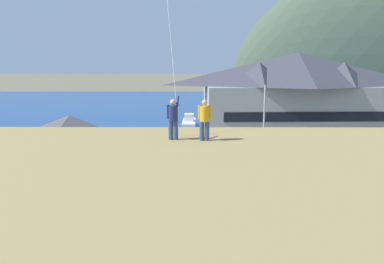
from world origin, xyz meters
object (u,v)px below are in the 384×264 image
at_px(wharf_dock, 210,124).
at_px(parked_car_mid_row_far, 190,164).
at_px(harbor_lodge, 297,96).
at_px(person_companion, 204,119).
at_px(storage_shed_near_lot, 72,147).
at_px(parked_car_corner_spot, 306,189).
at_px(moored_boat_wharfside, 189,123).
at_px(parked_car_mid_row_center, 204,187).
at_px(parked_car_front_row_red, 289,169).
at_px(parked_car_lone_by_shed, 107,187).
at_px(parked_car_back_row_left, 349,171).
at_px(person_kite_flyer, 173,118).
at_px(parking_light_pole, 264,120).

xyz_separation_m(wharf_dock, parked_car_mid_row_far, (-2.89, -25.75, 0.71)).
distance_m(harbor_lodge, person_companion, 31.55).
xyz_separation_m(storage_shed_near_lot, parked_car_corner_spot, (18.31, -5.02, -1.85)).
height_order(moored_boat_wharfside, parked_car_mid_row_center, moored_boat_wharfside).
xyz_separation_m(parked_car_corner_spot, person_companion, (-7.50, -9.48, 6.50)).
height_order(wharf_dock, parked_car_front_row_red, parked_car_front_row_red).
xyz_separation_m(storage_shed_near_lot, wharf_dock, (12.84, 27.17, -2.57)).
bearing_deg(storage_shed_near_lot, harbor_lodge, 32.65).
height_order(harbor_lodge, parked_car_mid_row_center, harbor_lodge).
relative_size(harbor_lodge, parked_car_lone_by_shed, 5.53).
relative_size(storage_shed_near_lot, parked_car_front_row_red, 1.79).
bearing_deg(moored_boat_wharfside, parked_car_back_row_left, -62.54).
height_order(parked_car_mid_row_center, person_companion, person_companion).
bearing_deg(parked_car_corner_spot, wharf_dock, 99.63).
bearing_deg(person_companion, moored_boat_wharfside, 91.85).
bearing_deg(parked_car_front_row_red, parked_car_mid_row_far, 169.50).
distance_m(parked_car_mid_row_center, parked_car_lone_by_shed, 6.94).
xyz_separation_m(parked_car_mid_row_center, person_companion, (-0.24, -9.87, 6.50)).
relative_size(wharf_dock, moored_boat_wharfside, 2.24).
distance_m(wharf_dock, moored_boat_wharfside, 3.62).
height_order(parked_car_mid_row_center, person_kite_flyer, person_kite_flyer).
distance_m(parked_car_front_row_red, parked_car_back_row_left, 4.89).
bearing_deg(parking_light_pole, wharf_dock, 100.31).
distance_m(harbor_lodge, parked_car_back_row_left, 16.01).
xyz_separation_m(harbor_lodge, parked_car_mid_row_far, (-12.87, -13.21, -4.83)).
height_order(moored_boat_wharfside, parked_car_front_row_red, moored_boat_wharfside).
xyz_separation_m(parked_car_mid_row_center, parked_car_corner_spot, (7.26, -0.39, 0.00)).
bearing_deg(person_kite_flyer, parked_car_lone_by_shed, 119.55).
xyz_separation_m(harbor_lodge, parked_car_front_row_red, (-4.45, -14.77, -4.83)).
xyz_separation_m(storage_shed_near_lot, person_companion, (10.81, -14.50, 4.64)).
relative_size(parked_car_lone_by_shed, parking_light_pole, 0.56).
relative_size(parked_car_back_row_left, parked_car_corner_spot, 1.00).
xyz_separation_m(wharf_dock, parked_car_lone_by_shed, (-8.73, -32.04, 0.71)).
height_order(moored_boat_wharfside, parked_car_back_row_left, moored_boat_wharfside).
relative_size(parked_car_front_row_red, parked_car_mid_row_far, 0.98).
distance_m(person_kite_flyer, person_companion, 1.35).
height_order(storage_shed_near_lot, parked_car_mid_row_far, storage_shed_near_lot).
height_order(parked_car_mid_row_center, parking_light_pole, parking_light_pole).
xyz_separation_m(parked_car_front_row_red, parking_light_pole, (-1.40, 4.58, 3.44)).
relative_size(person_kite_flyer, person_companion, 1.07).
xyz_separation_m(parked_car_mid_row_center, parking_light_pole, (5.93, 9.06, 3.44)).
height_order(harbor_lodge, parked_car_mid_row_far, harbor_lodge).
relative_size(storage_shed_near_lot, parked_car_lone_by_shed, 1.75).
height_order(storage_shed_near_lot, parked_car_mid_row_center, storage_shed_near_lot).
relative_size(parked_car_front_row_red, parked_car_back_row_left, 0.99).
relative_size(parked_car_mid_row_center, parking_light_pole, 0.55).
height_order(parked_car_back_row_left, person_kite_flyer, person_kite_flyer).
relative_size(parked_car_mid_row_far, parked_car_back_row_left, 1.02).
height_order(parking_light_pole, person_companion, person_companion).
relative_size(harbor_lodge, parked_car_front_row_red, 5.66).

